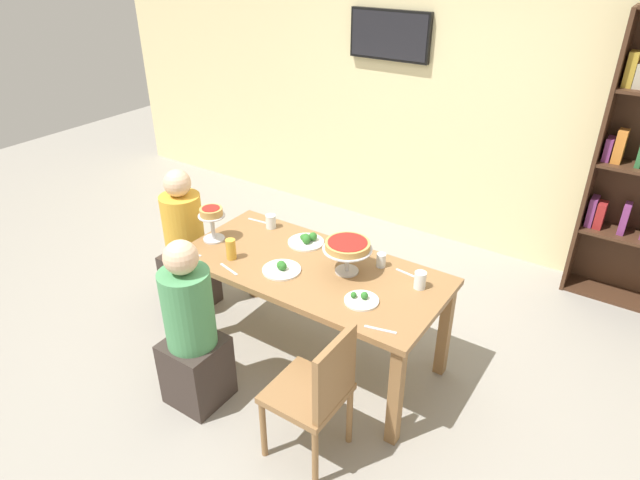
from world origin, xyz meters
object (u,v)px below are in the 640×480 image
(dining_table, at_px, (311,278))
(cutlery_fork_near, at_px, (258,221))
(diner_head_west, at_px, (186,250))
(water_glass_clear_far, at_px, (420,280))
(salad_plate_far_diner, at_px, (307,240))
(salad_plate_spare, at_px, (282,269))
(television, at_px, (390,35))
(cutlery_fork_far, at_px, (380,330))
(beer_glass_amber_tall, at_px, (231,249))
(salad_plate_near_diner, at_px, (361,300))
(cutlery_knife_near, at_px, (408,274))
(water_glass_clear_spare, at_px, (381,260))
(chair_near_right, at_px, (317,391))
(water_glass_clear_near, at_px, (271,221))
(personal_pizza_stand, at_px, (212,217))
(diner_near_left, at_px, (192,337))
(cutlery_spare_fork, at_px, (229,269))
(cutlery_knife_far, at_px, (191,253))
(deep_dish_pizza_stand, at_px, (347,248))

(dining_table, xyz_separation_m, cutlery_fork_near, (-0.69, 0.30, 0.09))
(diner_head_west, height_order, water_glass_clear_far, diner_head_west)
(diner_head_west, height_order, salad_plate_far_diner, diner_head_west)
(salad_plate_spare, bearing_deg, television, 102.04)
(diner_head_west, relative_size, cutlery_fork_far, 6.39)
(dining_table, relative_size, beer_glass_amber_tall, 12.45)
(salad_plate_near_diner, distance_m, cutlery_knife_near, 0.43)
(beer_glass_amber_tall, bearing_deg, cutlery_fork_far, -5.61)
(dining_table, xyz_separation_m, television, (-0.61, 2.11, 1.18))
(television, xyz_separation_m, cutlery_fork_near, (-0.08, -1.81, -1.09))
(diner_head_west, distance_m, cutlery_fork_near, 0.62)
(dining_table, distance_m, water_glass_clear_spare, 0.47)
(cutlery_knife_near, bearing_deg, chair_near_right, 93.60)
(chair_near_right, height_order, water_glass_clear_near, chair_near_right)
(personal_pizza_stand, xyz_separation_m, cutlery_fork_near, (0.08, 0.39, -0.17))
(dining_table, xyz_separation_m, beer_glass_amber_tall, (-0.50, -0.21, 0.16))
(dining_table, height_order, beer_glass_amber_tall, beer_glass_amber_tall)
(chair_near_right, xyz_separation_m, salad_plate_spare, (-0.63, 0.53, 0.27))
(water_glass_clear_spare, bearing_deg, salad_plate_near_diner, -77.58)
(diner_near_left, xyz_separation_m, water_glass_clear_far, (1.05, 0.90, 0.30))
(television, height_order, beer_glass_amber_tall, television)
(salad_plate_far_diner, xyz_separation_m, water_glass_clear_far, (0.88, -0.07, 0.03))
(salad_plate_far_diner, xyz_separation_m, salad_plate_spare, (0.07, -0.38, -0.01))
(chair_near_right, xyz_separation_m, cutlery_spare_fork, (-0.92, 0.35, 0.26))
(beer_glass_amber_tall, bearing_deg, water_glass_clear_spare, 28.03)
(cutlery_fork_far, distance_m, cutlery_knife_far, 1.45)
(beer_glass_amber_tall, xyz_separation_m, water_glass_clear_near, (-0.05, 0.49, -0.02))
(salad_plate_near_diner, xyz_separation_m, water_glass_clear_spare, (-0.09, 0.41, 0.03))
(salad_plate_near_diner, bearing_deg, salad_plate_far_diner, 149.62)
(cutlery_fork_far, bearing_deg, water_glass_clear_far, 75.91)
(deep_dish_pizza_stand, distance_m, personal_pizza_stand, 1.01)
(water_glass_clear_near, relative_size, cutlery_knife_near, 0.55)
(diner_near_left, distance_m, personal_pizza_stand, 0.87)
(personal_pizza_stand, bearing_deg, cutlery_knife_near, 14.66)
(chair_near_right, xyz_separation_m, cutlery_fork_far, (0.18, 0.35, 0.26))
(television, bearing_deg, cutlery_fork_far, -62.12)
(cutlery_knife_near, bearing_deg, cutlery_knife_far, 30.51)
(deep_dish_pizza_stand, relative_size, personal_pizza_stand, 1.27)
(chair_near_right, distance_m, cutlery_knife_near, 0.98)
(television, bearing_deg, water_glass_clear_near, -88.19)
(diner_near_left, height_order, water_glass_clear_near, diner_near_left)
(water_glass_clear_far, bearing_deg, cutlery_spare_fork, -155.90)
(dining_table, bearing_deg, salad_plate_spare, -130.55)
(water_glass_clear_far, bearing_deg, dining_table, -166.13)
(dining_table, bearing_deg, television, 106.09)
(salad_plate_spare, height_order, water_glass_clear_far, water_glass_clear_far)
(diner_near_left, xyz_separation_m, chair_near_right, (0.87, 0.05, -0.01))
(cutlery_spare_fork, bearing_deg, beer_glass_amber_tall, 137.89)
(deep_dish_pizza_stand, bearing_deg, personal_pizza_stand, -170.78)
(salad_plate_far_diner, distance_m, salad_plate_spare, 0.39)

